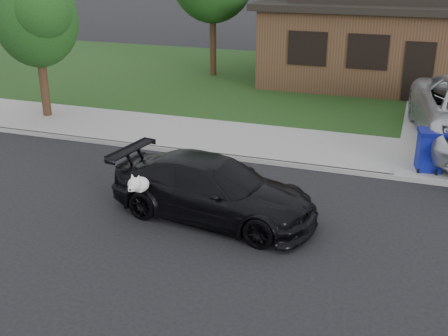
% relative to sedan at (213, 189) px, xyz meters
% --- Properties ---
extents(ground, '(120.00, 120.00, 0.00)m').
position_rel_sedan_xyz_m(ground, '(-0.29, -0.08, -0.64)').
color(ground, black).
rests_on(ground, ground).
extents(sidewalk, '(60.00, 3.00, 0.12)m').
position_rel_sedan_xyz_m(sidewalk, '(-0.29, 4.92, -0.58)').
color(sidewalk, gray).
rests_on(sidewalk, ground).
extents(curb, '(60.00, 0.12, 0.12)m').
position_rel_sedan_xyz_m(curb, '(-0.29, 3.42, -0.58)').
color(curb, gray).
rests_on(curb, ground).
extents(lawn, '(60.00, 13.00, 0.13)m').
position_rel_sedan_xyz_m(lawn, '(-0.29, 12.92, -0.58)').
color(lawn, '#193814').
rests_on(lawn, ground).
extents(sedan, '(4.62, 2.46, 1.28)m').
position_rel_sedan_xyz_m(sedan, '(0.00, 0.00, 0.00)').
color(sedan, black).
rests_on(sedan, ground).
extents(recycling_bin, '(0.73, 0.73, 1.05)m').
position_rel_sedan_xyz_m(recycling_bin, '(4.22, 4.01, 0.01)').
color(recycling_bin, navy).
rests_on(recycling_bin, sidewalk).
extents(house, '(12.60, 8.60, 4.65)m').
position_rel_sedan_xyz_m(house, '(3.71, 14.91, 1.49)').
color(house, '#422B1C').
rests_on(house, ground).
extents(tree_2, '(2.73, 2.60, 4.59)m').
position_rel_sedan_xyz_m(tree_2, '(-7.68, 5.03, 2.63)').
color(tree_2, '#332114').
rests_on(tree_2, ground).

